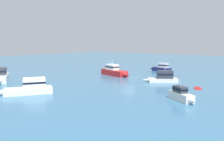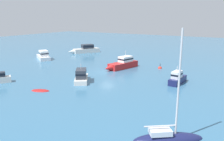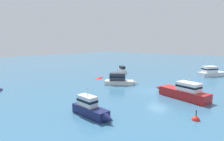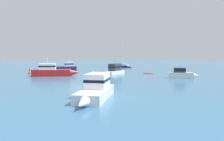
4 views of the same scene
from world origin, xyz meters
TOP-DOWN VIEW (x-y plane):
  - ground_plane at (0.00, 0.00)m, footprint 160.00×160.00m
  - launch at (-0.86, -3.84)m, footprint 3.41×7.81m
  - powerboat at (18.59, -2.64)m, footprint 6.88×5.13m
  - tender at (1.81, 13.20)m, footprint 2.65×1.94m
  - cabin_cruiser_1 at (0.07, 6.97)m, footprint 4.31×5.41m
  - sloop at (-15.98, 16.39)m, footprint 5.31×4.52m
  - powerboat_1 at (-12.29, 0.51)m, footprint 1.57×5.23m
  - cabin_cruiser_2 at (9.89, 14.06)m, footprint 3.23×4.20m
  - channel_buoy at (-6.83, -7.32)m, footprint 0.72×0.72m

SIDE VIEW (x-z plane):
  - ground_plane at x=0.00m, z-range 0.00..0.00m
  - tender at x=1.81m, z-range -0.16..0.16m
  - channel_buoy at x=-6.83m, z-range -0.63..0.64m
  - sloop at x=-15.98m, z-range -4.40..4.70m
  - cabin_cruiser_2 at x=9.89m, z-range -0.53..1.83m
  - powerboat_1 at x=-12.29m, z-range -0.58..2.06m
  - cabin_cruiser_1 at x=0.07m, z-range -0.58..2.15m
  - powerboat at x=18.59m, z-range -0.22..1.80m
  - launch at x=-0.86m, z-range -0.75..2.40m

